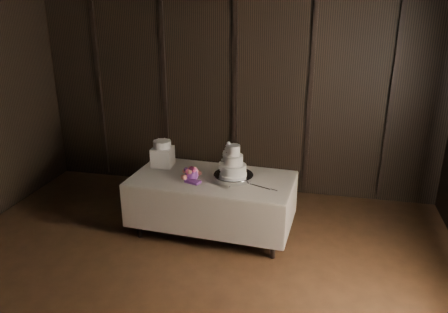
# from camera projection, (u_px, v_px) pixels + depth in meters

# --- Properties ---
(room) EXTENTS (6.08, 7.08, 3.08)m
(room) POSITION_uv_depth(u_px,v_px,m) (143.00, 188.00, 3.29)
(room) COLOR black
(room) RESTS_ON ground
(display_table) EXTENTS (2.05, 1.16, 0.76)m
(display_table) POSITION_uv_depth(u_px,v_px,m) (212.00, 203.00, 5.51)
(display_table) COLOR beige
(display_table) RESTS_ON ground
(cake_stand) EXTENTS (0.62, 0.62, 0.09)m
(cake_stand) POSITION_uv_depth(u_px,v_px,m) (233.00, 178.00, 5.27)
(cake_stand) COLOR silver
(cake_stand) RESTS_ON display_table
(wedding_cake) EXTENTS (0.35, 0.31, 0.37)m
(wedding_cake) POSITION_uv_depth(u_px,v_px,m) (231.00, 163.00, 5.20)
(wedding_cake) COLOR white
(wedding_cake) RESTS_ON cake_stand
(bouquet) EXTENTS (0.41, 0.47, 0.19)m
(bouquet) POSITION_uv_depth(u_px,v_px,m) (192.00, 174.00, 5.34)
(bouquet) COLOR #E44E7D
(bouquet) RESTS_ON display_table
(box_pedestal) EXTENTS (0.27, 0.27, 0.25)m
(box_pedestal) POSITION_uv_depth(u_px,v_px,m) (163.00, 157.00, 5.74)
(box_pedestal) COLOR white
(box_pedestal) RESTS_ON display_table
(small_cake) EXTENTS (0.24, 0.24, 0.09)m
(small_cake) POSITION_uv_depth(u_px,v_px,m) (162.00, 144.00, 5.68)
(small_cake) COLOR white
(small_cake) RESTS_ON box_pedestal
(cake_knife) EXTENTS (0.35, 0.16, 0.01)m
(cake_knife) POSITION_uv_depth(u_px,v_px,m) (260.00, 187.00, 5.11)
(cake_knife) COLOR silver
(cake_knife) RESTS_ON display_table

